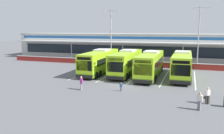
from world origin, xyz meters
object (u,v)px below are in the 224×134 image
Objects in this scene: lamp_post_west at (111,33)px; lamp_post_centre at (199,33)px; coach_bus_left_centre at (126,63)px; coach_bus_centre at (150,65)px; pedestrian_with_handbag at (208,95)px; pedestrian_near_bin at (81,83)px; coach_bus_leftmost at (100,62)px; pedestrian_child at (121,87)px; pedestrian_in_dark_coat at (200,101)px; coach_bus_right_centre at (182,65)px.

lamp_post_centre is (17.03, -0.82, 0.00)m from lamp_post_west.
lamp_post_centre reaches higher than coach_bus_left_centre.
lamp_post_west is at bearing 177.24° from lamp_post_centre.
coach_bus_centre is 7.51× the size of pedestrian_with_handbag.
pedestrian_near_bin is 0.15× the size of lamp_post_west.
coach_bus_leftmost reaches higher than pedestrian_with_handbag.
lamp_post_centre is (10.76, 9.92, 4.50)m from coach_bus_left_centre.
pedestrian_child is at bearing -113.06° from lamp_post_centre.
coach_bus_left_centre is at bearing 5.83° from coach_bus_leftmost.
coach_bus_leftmost is 20.09m from pedestrian_in_dark_coat.
coach_bus_right_centre is 12.12× the size of pedestrian_child.
lamp_post_west reaches higher than pedestrian_near_bin.
pedestrian_with_handbag is 1.00× the size of pedestrian_in_dark_coat.
lamp_post_west reaches higher than pedestrian_with_handbag.
pedestrian_child is 0.09× the size of lamp_post_west.
lamp_post_centre is (2.36, 9.84, 4.50)m from coach_bus_right_centre.
pedestrian_with_handbag is at bearing -47.00° from coach_bus_left_centre.
coach_bus_leftmost is 1.00× the size of coach_bus_right_centre.
lamp_post_west reaches higher than pedestrian_in_dark_coat.
lamp_post_centre reaches higher than pedestrian_in_dark_coat.
coach_bus_left_centre is 11.49m from pedestrian_near_bin.
coach_bus_centre is at bearing -122.22° from lamp_post_centre.
coach_bus_leftmost is 1.00× the size of coach_bus_centre.
lamp_post_centre is at bearing 58.14° from pedestrian_near_bin.
coach_bus_right_centre is (8.40, 0.09, 0.00)m from coach_bus_left_centre.
coach_bus_centre is at bearing -167.08° from coach_bus_right_centre.
coach_bus_right_centre is at bearing -103.50° from lamp_post_centre.
coach_bus_centre is 12.07m from pedestrian_near_bin.
pedestrian_in_dark_coat is at bearing -63.61° from coach_bus_centre.
pedestrian_child is (-8.25, 3.81, -0.33)m from pedestrian_in_dark_coat.
coach_bus_leftmost is 8.25m from coach_bus_centre.
coach_bus_leftmost and coach_bus_left_centre have the same top height.
lamp_post_west is at bearing 111.91° from pedestrian_child.
pedestrian_in_dark_coat is 13.10m from pedestrian_near_bin.
coach_bus_right_centre is at bearing 12.92° from coach_bus_centre.
pedestrian_child is at bearing 168.99° from pedestrian_with_handbag.
pedestrian_child is (-1.74, -9.30, -1.24)m from coach_bus_centre.
coach_bus_leftmost and coach_bus_right_centre have the same top height.
coach_bus_centre is 1.11× the size of lamp_post_centre.
coach_bus_centre reaches higher than pedestrian_near_bin.
coach_bus_leftmost is 18.85m from lamp_post_centre.
coach_bus_right_centre is (4.49, 1.03, 0.00)m from coach_bus_centre.
coach_bus_leftmost is at bearing 176.51° from coach_bus_centre.
pedestrian_in_dark_coat is 24.59m from lamp_post_centre.
pedestrian_with_handbag and pedestrian_in_dark_coat have the same top height.
coach_bus_centre is 1.00× the size of coach_bus_right_centre.
pedestrian_child is 4.65m from pedestrian_near_bin.
coach_bus_leftmost is at bearing -80.13° from lamp_post_west.
pedestrian_in_dark_coat is 1.00× the size of pedestrian_near_bin.
pedestrian_child is at bearing -56.47° from coach_bus_leftmost.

